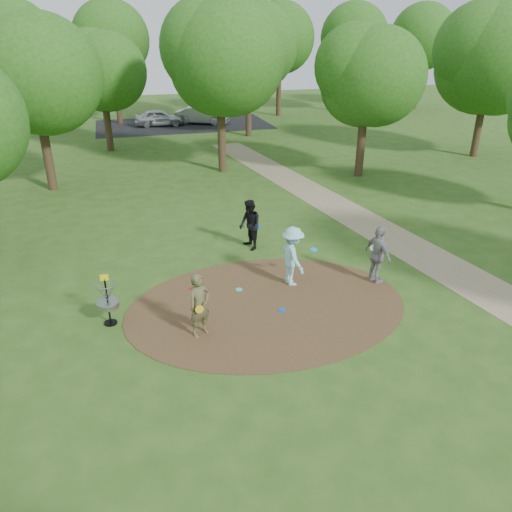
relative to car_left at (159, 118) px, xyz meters
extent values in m
plane|color=#2D5119|center=(-0.05, -29.86, -0.66)|extent=(100.00, 100.00, 0.00)
cylinder|color=#47301C|center=(-0.05, -29.86, -0.65)|extent=(8.40, 8.40, 0.02)
cube|color=#8C7A5B|center=(6.45, -27.86, -0.65)|extent=(7.55, 39.89, 0.01)
cube|color=black|center=(1.95, 0.14, -0.66)|extent=(14.00, 8.00, 0.01)
imported|color=brown|center=(-2.21, -30.79, 0.25)|extent=(0.79, 0.70, 1.81)
cylinder|color=gold|center=(-2.27, -31.07, 0.30)|extent=(0.22, 0.05, 0.22)
imported|color=#96D7E0|center=(1.12, -28.75, 0.32)|extent=(0.86, 1.33, 1.95)
cylinder|color=#0C94D9|center=(1.82, -28.79, 0.48)|extent=(0.25, 0.25, 0.08)
imported|color=black|center=(0.57, -25.69, 0.28)|extent=(0.86, 1.02, 1.87)
cylinder|color=blue|center=(0.85, -25.71, 0.17)|extent=(0.23, 0.11, 0.22)
imported|color=gray|center=(3.76, -29.40, 0.30)|extent=(0.69, 1.20, 1.93)
cylinder|color=white|center=(3.60, -29.36, 0.57)|extent=(0.23, 0.09, 0.22)
cylinder|color=#1BDEC6|center=(-0.63, -28.71, -0.63)|extent=(0.22, 0.22, 0.02)
cylinder|color=blue|center=(0.28, -30.26, -0.63)|extent=(0.22, 0.22, 0.02)
cylinder|color=red|center=(-2.03, -28.24, -0.63)|extent=(0.22, 0.22, 0.02)
imported|color=#B8BAC1|center=(0.00, 0.00, 0.00)|extent=(3.93, 1.71, 1.32)
imported|color=#9EA1A5|center=(3.53, -0.09, 0.06)|extent=(4.59, 3.25, 1.44)
cylinder|color=black|center=(-4.55, -29.56, 0.02)|extent=(0.05, 0.05, 1.35)
cylinder|color=black|center=(-4.55, -29.56, -0.64)|extent=(0.36, 0.36, 0.04)
cylinder|color=gray|center=(-4.55, -29.56, -0.04)|extent=(0.60, 0.60, 0.16)
torus|color=gray|center=(-4.55, -29.56, 0.04)|extent=(0.63, 0.63, 0.03)
torus|color=gray|center=(-4.55, -29.56, 0.59)|extent=(0.58, 0.58, 0.02)
cube|color=yellow|center=(-4.55, -29.56, 0.79)|extent=(0.22, 0.02, 0.18)
cylinder|color=#332316|center=(-7.05, -15.86, 1.24)|extent=(0.44, 0.44, 3.80)
sphere|color=#244F15|center=(-7.05, -15.86, 4.64)|extent=(5.45, 5.45, 5.45)
cylinder|color=#332316|center=(1.95, -14.86, 1.43)|extent=(0.44, 0.44, 4.18)
sphere|color=#244F15|center=(1.95, -14.86, 5.15)|extent=(5.94, 5.94, 5.94)
cylinder|color=#332316|center=(8.95, -17.86, 1.15)|extent=(0.44, 0.44, 3.61)
sphere|color=#244F15|center=(8.95, -17.86, 4.31)|extent=(4.95, 4.95, 4.95)
cylinder|color=#332316|center=(-4.05, -7.86, 1.05)|extent=(0.44, 0.44, 3.42)
sphere|color=#244F15|center=(-4.05, -7.86, 4.07)|extent=(4.75, 4.75, 4.75)
cylinder|color=#332316|center=(5.95, -5.86, 1.53)|extent=(0.44, 0.44, 4.37)
sphere|color=#244F15|center=(5.95, -5.86, 5.35)|extent=(5.97, 5.97, 5.97)
cylinder|color=#332316|center=(17.95, -15.86, 1.24)|extent=(0.44, 0.44, 3.80)
sphere|color=#244F15|center=(17.95, -15.86, 4.90)|extent=(6.40, 6.40, 6.40)
camera|label=1|loc=(-3.92, -42.08, 6.97)|focal=35.00mm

